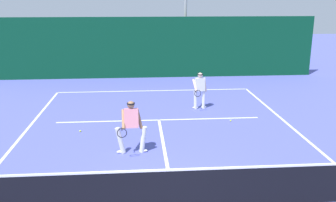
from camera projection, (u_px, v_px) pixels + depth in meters
The scene contains 10 objects.
court_line_baseline_far at pixel (154, 91), 19.28m from camera, with size 9.71×0.10×0.01m, color white.
court_line_service at pixel (159, 120), 14.69m from camera, with size 7.91×0.10×0.01m, color white.
court_line_centre at pixel (165, 152), 11.61m from camera, with size 0.10×6.40×0.01m, color white.
tennis_net at pixel (175, 188), 8.40m from camera, with size 10.64×0.09×1.08m.
player_near at pixel (131, 125), 11.36m from camera, with size 0.99×0.87×1.66m.
player_far at pixel (200, 89), 15.97m from camera, with size 0.65×0.89×1.58m.
tennis_ball at pixel (80, 131), 13.38m from camera, with size 0.07×0.07×0.07m, color #D1E033.
tennis_ball_extra at pixel (231, 121), 14.51m from camera, with size 0.07×0.07×0.07m, color #D1E033.
back_fence_windscreen at pixel (151, 48), 22.02m from camera, with size 19.51×0.12×3.56m, color #083C24.
light_pole at pixel (186, 5), 22.77m from camera, with size 0.55×0.44×6.71m.
Camera 1 is at (-0.77, -7.53, 4.65)m, focal length 40.10 mm.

